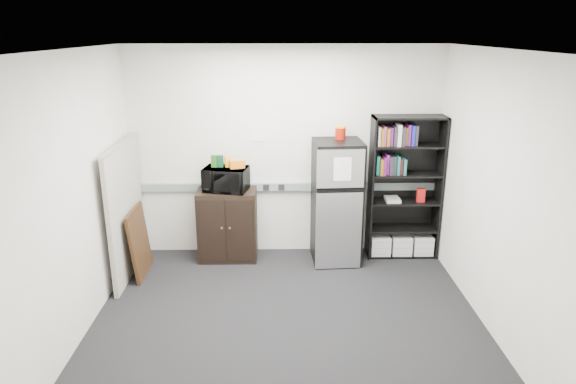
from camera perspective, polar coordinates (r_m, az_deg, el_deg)
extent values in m
plane|color=black|center=(5.50, -0.06, -13.81)|extent=(4.00, 4.00, 0.00)
cube|color=white|center=(6.61, -0.32, 4.39)|extent=(4.00, 0.02, 2.70)
cube|color=white|center=(5.35, 21.90, -0.16)|extent=(0.02, 3.50, 2.70)
cube|color=white|center=(5.29, -22.29, -0.39)|extent=(0.02, 3.50, 2.70)
cube|color=white|center=(4.69, -0.07, 15.60)|extent=(4.00, 3.50, 0.02)
cube|color=gray|center=(6.70, -0.31, 0.59)|extent=(3.92, 0.05, 0.10)
cube|color=white|center=(6.57, -3.39, 6.06)|extent=(0.14, 0.00, 0.10)
cube|color=black|center=(6.64, 9.17, 0.43)|extent=(0.02, 0.34, 1.85)
cube|color=black|center=(6.85, 16.39, 0.46)|extent=(0.02, 0.34, 1.85)
cube|color=black|center=(6.89, 12.53, 0.85)|extent=(0.90, 0.02, 1.85)
cube|color=black|center=(6.53, 13.38, 8.11)|extent=(0.90, 0.34, 0.02)
cube|color=black|center=(7.05, 12.34, -6.59)|extent=(0.85, 0.32, 0.03)
cube|color=black|center=(6.92, 12.52, -3.95)|extent=(0.85, 0.32, 0.03)
cube|color=black|center=(6.79, 12.73, -1.05)|extent=(0.85, 0.32, 0.02)
cube|color=black|center=(6.68, 12.94, 1.96)|extent=(0.85, 0.32, 0.02)
cube|color=black|center=(6.60, 13.16, 5.05)|extent=(0.85, 0.32, 0.02)
cube|color=silver|center=(6.93, 10.12, -5.66)|extent=(0.25, 0.30, 0.25)
cube|color=silver|center=(6.99, 12.39, -5.60)|extent=(0.25, 0.30, 0.25)
cube|color=silver|center=(7.06, 14.61, -5.53)|extent=(0.25, 0.30, 0.25)
cube|color=gray|center=(6.39, -17.54, -2.07)|extent=(0.05, 1.30, 1.60)
cube|color=#B2B2B7|center=(6.18, -18.23, 5.02)|extent=(0.06, 1.30, 0.02)
cube|color=black|center=(6.67, -6.71, -3.57)|extent=(0.74, 0.46, 0.93)
cube|color=black|center=(6.48, -8.48, -4.33)|extent=(0.34, 0.01, 0.82)
cube|color=black|center=(6.44, -5.33, -4.34)|extent=(0.34, 0.01, 0.82)
cylinder|color=#B2B2B7|center=(6.43, -7.38, -4.00)|extent=(0.02, 0.02, 0.02)
cylinder|color=#B2B2B7|center=(6.42, -6.49, -4.00)|extent=(0.02, 0.02, 0.02)
imported|color=black|center=(6.46, -6.92, 1.43)|extent=(0.60, 0.46, 0.30)
cube|color=#205217|center=(6.45, -8.20, 3.41)|extent=(0.08, 0.06, 0.15)
cube|color=#0D3B23|center=(6.44, -7.54, 3.42)|extent=(0.08, 0.06, 0.15)
cube|color=gold|center=(6.43, -6.70, 3.38)|extent=(0.08, 0.07, 0.14)
cube|color=orange|center=(6.38, -5.68, 3.11)|extent=(0.20, 0.14, 0.10)
cube|color=black|center=(6.50, 5.42, -1.20)|extent=(0.62, 0.62, 1.55)
cube|color=silver|center=(6.06, 5.87, 2.57)|extent=(0.56, 0.05, 0.46)
cube|color=silver|center=(6.31, 5.65, -4.36)|extent=(0.56, 0.05, 0.99)
cube|color=black|center=(6.12, 5.81, 0.17)|extent=(0.56, 0.04, 0.03)
cube|color=white|center=(6.05, 6.08, 2.54)|extent=(0.21, 0.02, 0.28)
cube|color=black|center=(6.30, 5.62, 5.56)|extent=(0.62, 0.62, 0.02)
cylinder|color=#9B1307|center=(6.40, 5.84, 6.58)|extent=(0.13, 0.13, 0.16)
cylinder|color=gold|center=(6.38, 5.86, 7.38)|extent=(0.13, 0.13, 0.02)
cube|color=black|center=(6.46, -16.19, -5.37)|extent=(0.12, 0.65, 0.83)
cube|color=beige|center=(6.46, -16.01, -5.37)|extent=(0.08, 0.55, 0.71)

